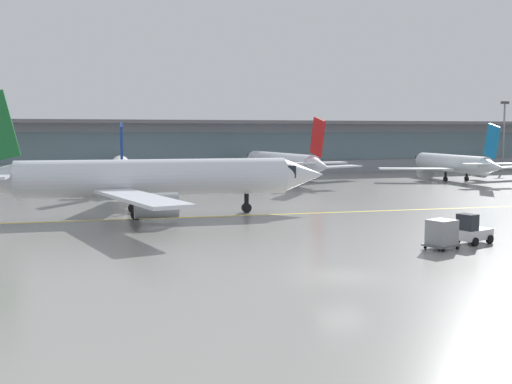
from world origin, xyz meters
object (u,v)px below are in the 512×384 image
(gate_airplane_3, at_px, (282,163))
(cargo_dolly_lead, at_px, (442,233))
(gate_airplane_2, at_px, (121,169))
(baggage_tug, at_px, (472,231))
(gate_airplane_4, at_px, (452,164))
(apron_light_mast_1, at_px, (504,133))
(taxiing_regional_jet, at_px, (151,179))

(gate_airplane_3, xyz_separation_m, cargo_dolly_lead, (-8.21, -54.41, -1.84))
(gate_airplane_2, height_order, baggage_tug, gate_airplane_2)
(gate_airplane_4, distance_m, apron_light_mast_1, 30.91)
(gate_airplane_2, bearing_deg, gate_airplane_3, -79.11)
(taxiing_regional_jet, distance_m, baggage_tug, 28.42)
(gate_airplane_3, xyz_separation_m, apron_light_mast_1, (50.59, 13.30, 4.52))
(gate_airplane_4, distance_m, baggage_tug, 57.49)
(gate_airplane_2, xyz_separation_m, cargo_dolly_lead, (16.01, -51.67, -1.58))
(gate_airplane_2, bearing_deg, gate_airplane_4, -88.44)
(taxiing_regional_jet, height_order, apron_light_mast_1, apron_light_mast_1)
(gate_airplane_3, relative_size, apron_light_mast_1, 2.16)
(gate_airplane_4, xyz_separation_m, taxiing_regional_jet, (-50.51, -27.11, 0.72))
(gate_airplane_2, distance_m, taxiing_regional_jet, 29.65)
(gate_airplane_4, bearing_deg, gate_airplane_3, 83.80)
(gate_airplane_2, height_order, gate_airplane_4, gate_airplane_4)
(gate_airplane_4, bearing_deg, apron_light_mast_1, -47.41)
(gate_airplane_2, distance_m, cargo_dolly_lead, 54.12)
(gate_airplane_4, height_order, taxiing_regional_jet, taxiing_regional_jet)
(cargo_dolly_lead, xyz_separation_m, apron_light_mast_1, (58.80, 67.71, 6.36))
(taxiing_regional_jet, distance_m, cargo_dolly_lead, 27.29)
(gate_airplane_2, distance_m, gate_airplane_4, 50.64)
(gate_airplane_3, xyz_separation_m, gate_airplane_4, (26.35, -5.27, -0.25))
(cargo_dolly_lead, relative_size, apron_light_mast_1, 0.19)
(gate_airplane_2, bearing_deg, apron_light_mast_1, -73.47)
(gate_airplane_2, xyz_separation_m, taxiing_regional_jet, (0.06, -29.64, 0.74))
(baggage_tug, bearing_deg, taxiing_regional_jet, 113.19)
(gate_airplane_4, height_order, cargo_dolly_lead, gate_airplane_4)
(taxiing_regional_jet, distance_m, apron_light_mast_1, 87.70)
(gate_airplane_3, distance_m, taxiing_regional_jet, 40.41)
(gate_airplane_3, bearing_deg, gate_airplane_4, -106.26)
(gate_airplane_3, relative_size, cargo_dolly_lead, 11.62)
(gate_airplane_3, relative_size, gate_airplane_4, 1.09)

